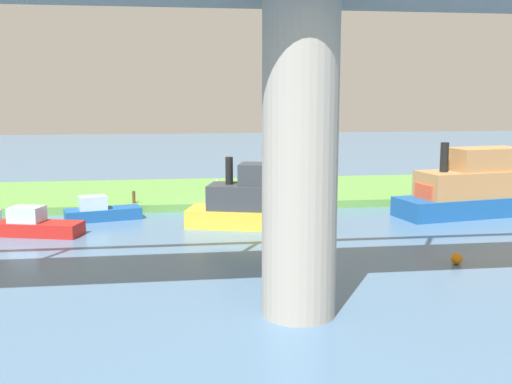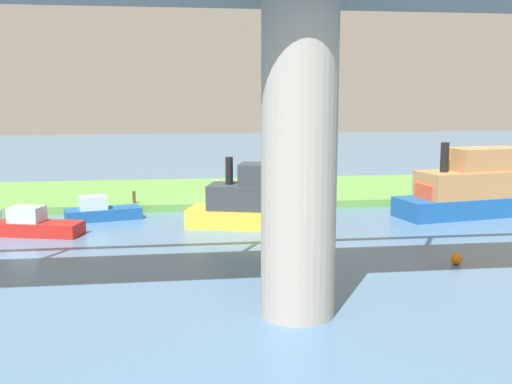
{
  "view_description": "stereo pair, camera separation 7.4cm",
  "coord_description": "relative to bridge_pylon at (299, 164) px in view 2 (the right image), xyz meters",
  "views": [
    {
      "loc": [
        3.48,
        38.24,
        7.36
      ],
      "look_at": [
        -1.1,
        5.0,
        2.0
      ],
      "focal_mm": 42.7,
      "sensor_mm": 36.0,
      "label": 1
    },
    {
      "loc": [
        3.4,
        38.25,
        7.36
      ],
      "look_at": [
        -1.1,
        5.0,
        2.0
      ],
      "focal_mm": 42.7,
      "sensor_mm": 36.0,
      "label": 2
    }
  ],
  "objects": [
    {
      "name": "motorboat_white",
      "position": [
        -14.12,
        -15.49,
        -3.45
      ],
      "size": [
        9.31,
        4.52,
        4.56
      ],
      "color": "#195199",
      "rests_on": "ground"
    },
    {
      "name": "motorboat_red",
      "position": [
        11.4,
        -13.48,
        -4.59
      ],
      "size": [
        4.85,
        2.83,
        1.53
      ],
      "color": "red",
      "rests_on": "ground"
    },
    {
      "name": "bridge_pylon",
      "position": [
        0.0,
        0.0,
        0.0
      ],
      "size": [
        2.49,
        2.49,
        10.28
      ],
      "primitive_type": "cylinder",
      "color": "#9E998E",
      "rests_on": "ground"
    },
    {
      "name": "ground_plane",
      "position": [
        0.64,
        -18.86,
        -5.14
      ],
      "size": [
        160.0,
        160.0,
        0.0
      ],
      "primitive_type": "plane",
      "color": "#4C7093"
    },
    {
      "name": "pontoon_yellow",
      "position": [
        8.44,
        -17.1,
        -4.61
      ],
      "size": [
        4.65,
        2.6,
        1.47
      ],
      "color": "#195199",
      "rests_on": "ground"
    },
    {
      "name": "person_on_bank",
      "position": [
        1.31,
        -19.88,
        -3.94
      ],
      "size": [
        0.5,
        0.5,
        1.39
      ],
      "color": "#2D334C",
      "rests_on": "grassy_bank"
    },
    {
      "name": "grassy_bank",
      "position": [
        0.64,
        -24.86,
        -4.89
      ],
      "size": [
        80.0,
        12.0,
        0.5
      ],
      "primitive_type": "cube",
      "color": "#5B9342",
      "rests_on": "ground"
    },
    {
      "name": "marker_buoy",
      "position": [
        -8.16,
        -5.08,
        -4.89
      ],
      "size": [
        0.5,
        0.5,
        0.5
      ],
      "primitive_type": "sphere",
      "color": "orange",
      "rests_on": "ground"
    },
    {
      "name": "mooring_post",
      "position": [
        6.64,
        -19.72,
        -4.25
      ],
      "size": [
        0.2,
        0.2,
        0.78
      ],
      "primitive_type": "cylinder",
      "color": "brown",
      "rests_on": "grassy_bank"
    },
    {
      "name": "houseboat_blue",
      "position": [
        -0.75,
        -13.84,
        -3.68
      ],
      "size": [
        8.12,
        4.63,
        3.94
      ],
      "color": "gold",
      "rests_on": "ground"
    }
  ]
}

